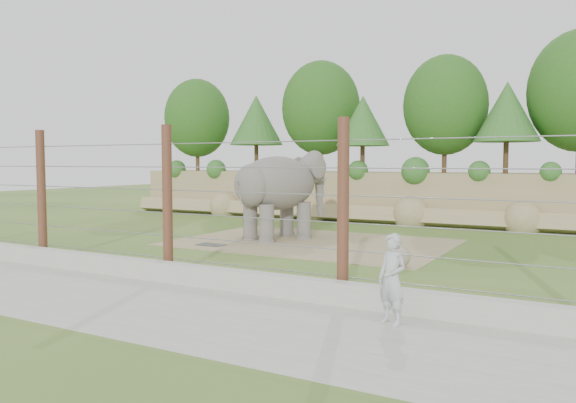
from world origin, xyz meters
The scene contains 10 objects.
ground centered at (0.00, 0.00, 0.00)m, with size 90.00×90.00×0.00m, color #3F6A25.
back_embankment centered at (0.59, 12.68, 3.97)m, with size 30.00×5.52×8.77m.
dirt_patch centered at (0.50, 3.00, 0.01)m, with size 10.00×7.00×0.02m, color #91845E.
drain_grate centered at (-2.38, 0.51, 0.04)m, with size 1.00×0.60×0.03m, color #262628.
elephant centered at (-1.16, 3.21, 1.70)m, with size 1.80×4.21×3.41m, color slate, non-canonical shape.
stone_ball centered at (4.95, -0.30, 0.33)m, with size 0.61×0.61×0.61m, color gray.
retaining_wall centered at (0.00, -5.00, 0.25)m, with size 26.00×0.35×0.50m, color #A4A397.
walkway centered at (0.00, -7.00, 0.01)m, with size 26.00×4.00×0.01m, color #A4A397.
barrier_fence centered at (0.00, -4.50, 2.00)m, with size 20.26×0.26×4.00m.
zookeeper centered at (6.57, -5.82, 0.86)m, with size 0.62×0.41×1.70m, color silver.
Camera 1 is at (9.89, -15.76, 3.02)m, focal length 35.00 mm.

